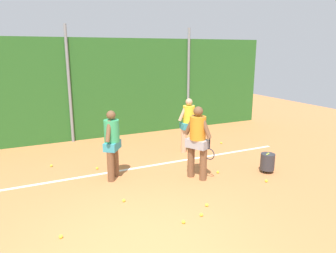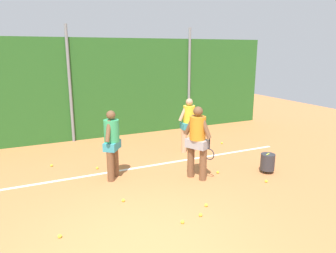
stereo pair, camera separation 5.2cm
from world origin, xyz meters
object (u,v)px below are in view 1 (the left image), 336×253
object	(u,v)px
tennis_ball_5	(61,237)
tennis_ball_6	(51,166)
player_midcourt	(112,141)
ball_hopper	(267,162)
player_backcourt_far	(189,122)
tennis_ball_7	(124,200)
tennis_ball_11	(183,222)
tennis_ball_2	(218,172)
tennis_ball_1	(201,215)
player_foreground_near	(198,139)
tennis_ball_9	(207,147)
tennis_ball_3	(221,143)
tennis_ball_12	(97,168)
tennis_ball_0	(266,181)
tennis_ball_13	(207,205)

from	to	relation	value
tennis_ball_5	tennis_ball_6	bearing A→B (deg)	86.75
player_midcourt	ball_hopper	size ratio (longest dim) A/B	3.32
player_backcourt_far	ball_hopper	distance (m)	2.67
tennis_ball_7	tennis_ball_11	size ratio (longest dim) A/B	1.00
tennis_ball_2	tennis_ball_1	bearing A→B (deg)	-131.96
tennis_ball_6	tennis_ball_7	world-z (taller)	same
player_foreground_near	tennis_ball_6	world-z (taller)	player_foreground_near
tennis_ball_9	player_foreground_near	bearing A→B (deg)	-128.17
tennis_ball_3	tennis_ball_6	size ratio (longest dim) A/B	1.00
tennis_ball_3	tennis_ball_5	size ratio (longest dim) A/B	1.00
player_foreground_near	tennis_ball_9	xyz separation A→B (m)	(1.56, 1.99, -0.97)
player_foreground_near	tennis_ball_6	bearing A→B (deg)	-153.88
player_midcourt	tennis_ball_5	bearing A→B (deg)	-179.63
player_backcourt_far	tennis_ball_11	distance (m)	4.33
ball_hopper	tennis_ball_11	size ratio (longest dim) A/B	7.78
tennis_ball_5	tennis_ball_12	bearing A→B (deg)	65.99
tennis_ball_3	tennis_ball_12	bearing A→B (deg)	-172.95
player_foreground_near	tennis_ball_3	xyz separation A→B (m)	(2.23, 2.17, -0.97)
ball_hopper	tennis_ball_12	distance (m)	4.45
tennis_ball_0	tennis_ball_6	xyz separation A→B (m)	(-4.55, 3.29, 0.00)
tennis_ball_11	tennis_ball_9	bearing A→B (deg)	52.41
tennis_ball_12	tennis_ball_13	distance (m)	3.36
player_backcourt_far	tennis_ball_3	xyz separation A→B (m)	(1.39, 0.22, -0.90)
tennis_ball_6	ball_hopper	bearing A→B (deg)	-29.20
tennis_ball_6	tennis_ball_7	size ratio (longest dim) A/B	1.00
player_midcourt	tennis_ball_9	distance (m)	3.72
ball_hopper	tennis_ball_5	bearing A→B (deg)	-171.23
tennis_ball_2	tennis_ball_9	xyz separation A→B (m)	(0.92, 1.95, 0.00)
tennis_ball_7	tennis_ball_6	bearing A→B (deg)	112.46
tennis_ball_0	tennis_ball_3	xyz separation A→B (m)	(0.85, 3.10, 0.00)
tennis_ball_9	tennis_ball_7	bearing A→B (deg)	-145.84
tennis_ball_3	tennis_ball_5	world-z (taller)	same
player_backcourt_far	ball_hopper	size ratio (longest dim) A/B	3.24
tennis_ball_0	tennis_ball_11	world-z (taller)	same
tennis_ball_1	tennis_ball_11	distance (m)	0.44
tennis_ball_11	tennis_ball_13	distance (m)	0.82
player_backcourt_far	tennis_ball_7	size ratio (longest dim) A/B	25.22
tennis_ball_1	tennis_ball_12	size ratio (longest dim) A/B	1.00
player_backcourt_far	tennis_ball_3	distance (m)	1.68
player_foreground_near	tennis_ball_2	xyz separation A→B (m)	(0.64, 0.04, -0.97)
tennis_ball_11	tennis_ball_12	distance (m)	3.45
tennis_ball_0	tennis_ball_7	bearing A→B (deg)	171.77
tennis_ball_5	tennis_ball_12	world-z (taller)	same
tennis_ball_1	tennis_ball_3	world-z (taller)	same
tennis_ball_6	tennis_ball_11	world-z (taller)	same
tennis_ball_3	ball_hopper	bearing A→B (deg)	-98.56
player_midcourt	tennis_ball_7	bearing A→B (deg)	-150.83
tennis_ball_2	tennis_ball_12	size ratio (longest dim) A/B	1.00
tennis_ball_6	player_foreground_near	bearing A→B (deg)	-36.56
ball_hopper	tennis_ball_1	world-z (taller)	ball_hopper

